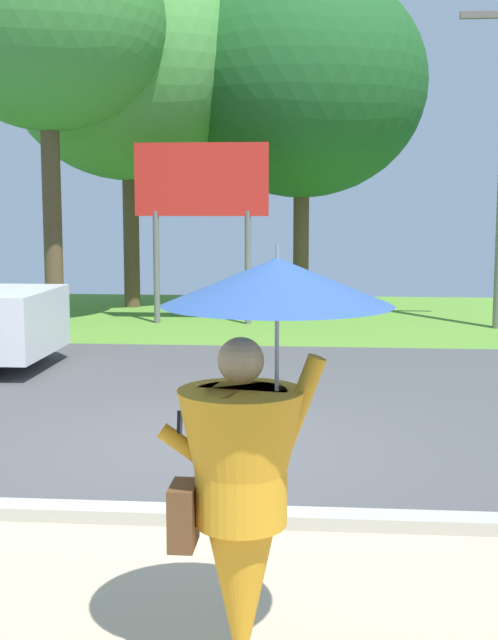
# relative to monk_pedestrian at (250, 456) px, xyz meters

# --- Properties ---
(ground_plane) EXTENTS (40.00, 22.00, 0.20)m
(ground_plane) POSITION_rel_monk_pedestrian_xyz_m (-0.84, 7.04, -1.18)
(ground_plane) COLOR #4C4C4F
(monk_pedestrian) EXTENTS (1.11, 1.08, 2.13)m
(monk_pedestrian) POSITION_rel_monk_pedestrian_xyz_m (0.00, 0.00, 0.00)
(monk_pedestrian) COLOR orange
(monk_pedestrian) RESTS_ON ground_plane
(roadside_billboard) EXTENTS (2.60, 0.12, 3.50)m
(roadside_billboard) POSITION_rel_monk_pedestrian_xyz_m (-2.02, 12.75, 1.41)
(roadside_billboard) COLOR slate
(roadside_billboard) RESTS_ON ground_plane
(tree_left_far) EXTENTS (4.47, 4.47, 7.76)m
(tree_left_far) POSITION_rel_monk_pedestrian_xyz_m (-4.86, 12.39, 4.57)
(tree_left_far) COLOR brown
(tree_left_far) RESTS_ON ground_plane
(tree_right_mid) EXTENTS (5.58, 5.58, 7.56)m
(tree_right_mid) POSITION_rel_monk_pedestrian_xyz_m (-0.17, 15.99, 3.87)
(tree_right_mid) COLOR brown
(tree_right_mid) RESTS_ON ground_plane
(tree_right_far) EXTENTS (5.40, 5.40, 7.77)m
(tree_right_far) POSITION_rel_monk_pedestrian_xyz_m (-4.01, 15.41, 4.17)
(tree_right_far) COLOR brown
(tree_right_far) RESTS_ON ground_plane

